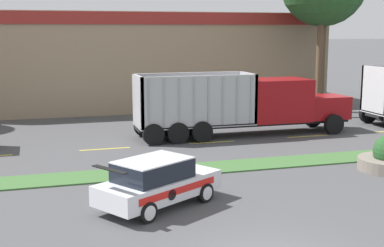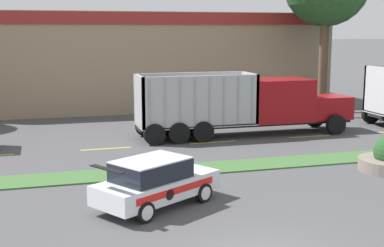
# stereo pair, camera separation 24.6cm
# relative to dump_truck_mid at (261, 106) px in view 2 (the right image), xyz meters

# --- Properties ---
(grass_verge) EXTENTS (120.00, 1.80, 0.06)m
(grass_verge) POSITION_rel_dump_truck_mid_xyz_m (-6.40, -6.22, -1.55)
(grass_verge) COLOR #3D6633
(grass_verge) RESTS_ON ground_plane
(centre_line_4) EXTENTS (2.40, 0.14, 0.01)m
(centre_line_4) POSITION_rel_dump_truck_mid_xyz_m (-8.55, -1.32, -1.58)
(centre_line_4) COLOR yellow
(centre_line_4) RESTS_ON ground_plane
(centre_line_5) EXTENTS (2.40, 0.14, 0.01)m
(centre_line_5) POSITION_rel_dump_truck_mid_xyz_m (-3.15, -1.32, -1.58)
(centre_line_5) COLOR yellow
(centre_line_5) RESTS_ON ground_plane
(centre_line_6) EXTENTS (2.40, 0.14, 0.01)m
(centre_line_6) POSITION_rel_dump_truck_mid_xyz_m (2.25, -1.32, -1.58)
(centre_line_6) COLOR yellow
(centre_line_6) RESTS_ON ground_plane
(dump_truck_mid) EXTENTS (11.94, 2.61, 3.37)m
(dump_truck_mid) POSITION_rel_dump_truck_mid_xyz_m (0.00, 0.00, 0.00)
(dump_truck_mid) COLOR black
(dump_truck_mid) RESTS_ON ground_plane
(rally_car) EXTENTS (4.50, 3.70, 1.62)m
(rally_car) POSITION_rel_dump_truck_mid_xyz_m (-8.06, -10.29, -0.76)
(rally_car) COLOR silver
(rally_car) RESTS_ON ground_plane
(traffic_cone) EXTENTS (0.40, 0.40, 0.63)m
(traffic_cone) POSITION_rel_dump_truck_mid_xyz_m (-7.62, -8.37, -1.28)
(traffic_cone) COLOR black
(traffic_cone) RESTS_ON ground_plane
(store_building_backdrop) EXTENTS (25.97, 12.10, 6.83)m
(store_building_backdrop) POSITION_rel_dump_truck_mid_xyz_m (-3.67, 14.81, 1.83)
(store_building_backdrop) COLOR #9E896B
(store_building_backdrop) RESTS_ON ground_plane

